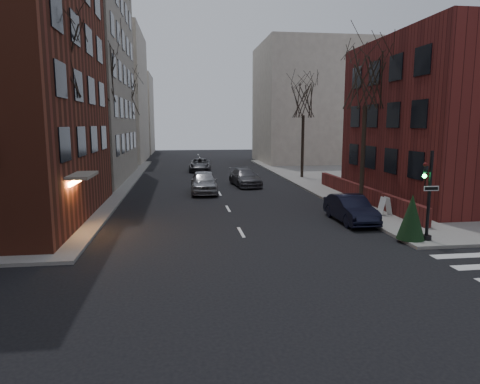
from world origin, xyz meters
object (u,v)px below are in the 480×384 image
tree_left_b (100,75)px  tree_right_b (304,100)px  car_lane_far (200,165)px  sandwich_board (385,206)px  tree_left_a (55,57)px  car_lane_gray (245,178)px  streetlamp_near (102,140)px  tree_left_c (125,98)px  streetlamp_far (134,133)px  parked_sedan (351,209)px  tree_right_a (366,80)px  car_lane_silver (204,182)px  traffic_signal (428,201)px  evergreen_shrub (412,217)px

tree_left_b → tree_right_b: 18.64m
tree_right_b → car_lane_far: size_ratio=1.76×
sandwich_board → tree_left_a: bearing=-179.7°
car_lane_gray → tree_left_b: bearing=-177.4°
car_lane_gray → streetlamp_near: bearing=-158.0°
tree_left_b → tree_left_c: tree_left_b is taller
streetlamp_far → sandwich_board: size_ratio=6.08×
streetlamp_far → tree_left_c: bearing=-106.7°
tree_left_c → parked_sedan: bearing=-60.6°
tree_right_b → car_lane_gray: bearing=-146.0°
tree_left_a → sandwich_board: bearing=1.1°
tree_left_c → tree_right_a: same height
car_lane_gray → tree_right_b: bearing=27.7°
tree_left_c → streetlamp_near: tree_left_c is taller
tree_left_c → sandwich_board: tree_left_c is taller
tree_left_c → streetlamp_near: size_ratio=1.55×
tree_left_a → tree_left_c: 26.00m
tree_left_b → tree_right_a: size_ratio=1.11×
tree_right_a → parked_sedan: 9.01m
tree_right_b → streetlamp_near: bearing=-149.5°
tree_left_b → streetlamp_far: tree_left_b is taller
tree_right_b → streetlamp_far: (-17.00, 10.00, -3.35)m
tree_right_a → sandwich_board: size_ratio=9.41×
tree_left_a → car_lane_silver: bearing=53.8°
tree_left_a → sandwich_board: tree_left_a is taller
parked_sedan → tree_left_b: bearing=139.1°
parked_sedan → car_lane_silver: size_ratio=0.89×
streetlamp_near → parked_sedan: (14.40, -8.61, -3.50)m
traffic_signal → tree_right_b: bearing=87.9°
tree_left_b → parked_sedan: size_ratio=2.42×
tree_left_b → parked_sedan: bearing=-40.1°
tree_left_c → car_lane_gray: bearing=-47.1°
streetlamp_near → parked_sedan: size_ratio=1.41×
tree_left_a → tree_left_b: (0.00, 12.00, 0.44)m
car_lane_silver → tree_left_a: bearing=-125.1°
tree_left_c → tree_right_a: bearing=-51.3°
tree_right_a → streetlamp_far: 29.65m
tree_left_b → car_lane_far: bearing=60.3°
evergreen_shrub → car_lane_gray: bearing=104.5°
tree_left_b → car_lane_silver: 11.20m
tree_right_b → evergreen_shrub: bearing=-93.6°
car_lane_gray → tree_left_c: bearing=126.6°
tree_left_a → car_lane_far: size_ratio=1.97×
car_lane_gray → car_lane_far: car_lane_gray is taller
streetlamp_far → car_lane_silver: streetlamp_far is taller
tree_left_a → car_lane_silver: (7.62, 10.40, -7.61)m
car_lane_gray → sandwich_board: size_ratio=4.85×
car_lane_far → sandwich_board: car_lane_far is taller
tree_right_b → car_lane_silver: bearing=-142.7°
tree_left_c → streetlamp_far: bearing=73.3°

